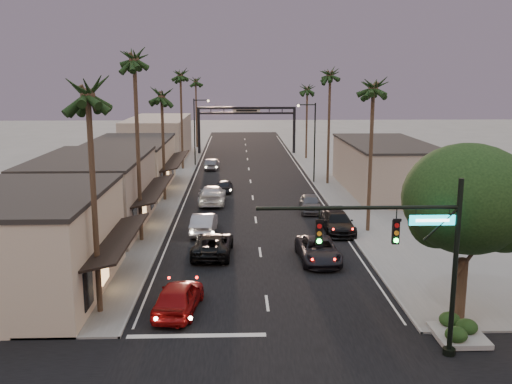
{
  "coord_description": "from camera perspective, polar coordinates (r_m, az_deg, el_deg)",
  "views": [
    {
      "loc": [
        -1.57,
        -18.58,
        11.88
      ],
      "look_at": [
        0.01,
        27.55,
        2.5
      ],
      "focal_mm": 40.0,
      "sensor_mm": 36.0,
      "label": 1
    }
  ],
  "objects": [
    {
      "name": "road",
      "position": [
        64.69,
        -0.53,
        0.91
      ],
      "size": [
        14.0,
        120.0,
        0.02
      ],
      "primitive_type": "cube",
      "color": "black",
      "rests_on": "ground"
    },
    {
      "name": "corner_tree",
      "position": [
        28.88,
        20.58,
        -1.05
      ],
      "size": [
        6.2,
        6.2,
        8.8
      ],
      "color": "#38281C",
      "rests_on": "ground"
    },
    {
      "name": "streetlight_left",
      "position": [
        77.04,
        -5.97,
        6.55
      ],
      "size": [
        2.13,
        0.3,
        9.0
      ],
      "color": "black",
      "rests_on": "ground"
    },
    {
      "name": "palm_rc",
      "position": [
        83.21,
        5.15,
        10.47
      ],
      "size": [
        3.2,
        3.2,
        12.2
      ],
      "color": "#38281C",
      "rests_on": "ground"
    },
    {
      "name": "palm_far",
      "position": [
        96.81,
        -6.06,
        11.17
      ],
      "size": [
        3.2,
        3.2,
        13.2
      ],
      "color": "#38281C",
      "rests_on": "ground"
    },
    {
      "name": "oncoming_silver",
      "position": [
        44.05,
        -5.22,
        -3.14
      ],
      "size": [
        1.97,
        4.92,
        1.59
      ],
      "primitive_type": "imported",
      "rotation": [
        0.0,
        0.0,
        3.08
      ],
      "color": "#99989D",
      "rests_on": "ground"
    },
    {
      "name": "palm_lb",
      "position": [
        41.21,
        -12.11,
        13.33
      ],
      "size": [
        3.2,
        3.2,
        15.2
      ],
      "color": "#38281C",
      "rests_on": "ground"
    },
    {
      "name": "oncoming_grey_far",
      "position": [
        74.16,
        -4.44,
        2.78
      ],
      "size": [
        1.84,
        4.31,
        1.38
      ],
      "primitive_type": "imported",
      "rotation": [
        0.0,
        0.0,
        3.05
      ],
      "color": "#444448",
      "rests_on": "ground"
    },
    {
      "name": "oncoming_red",
      "position": [
        29.85,
        -7.76,
        -10.34
      ],
      "size": [
        2.57,
        5.12,
        1.67
      ],
      "primitive_type": "imported",
      "rotation": [
        0.0,
        0.0,
        3.02
      ],
      "color": "maroon",
      "rests_on": "ground"
    },
    {
      "name": "traffic_signal",
      "position": [
        24.67,
        15.29,
        -4.93
      ],
      "size": [
        8.51,
        0.22,
        7.8
      ],
      "color": "black",
      "rests_on": "ground"
    },
    {
      "name": "oncoming_dgrey",
      "position": [
        59.55,
        -3.16,
        0.61
      ],
      "size": [
        1.74,
        3.97,
        1.33
      ],
      "primitive_type": "imported",
      "rotation": [
        0.0,
        0.0,
        3.1
      ],
      "color": "black",
      "rests_on": "ground"
    },
    {
      "name": "palm_ld",
      "position": [
        73.91,
        -7.57,
        11.81
      ],
      "size": [
        3.2,
        3.2,
        14.2
      ],
      "color": "#38281C",
      "rests_on": "ground"
    },
    {
      "name": "palm_lc",
      "position": [
        55.05,
        -9.43,
        9.87
      ],
      "size": [
        3.2,
        3.2,
        12.2
      ],
      "color": "#38281C",
      "rests_on": "ground"
    },
    {
      "name": "storefront_mid",
      "position": [
        46.92,
        -16.02,
        -0.19
      ],
      "size": [
        8.0,
        14.0,
        5.5
      ],
      "primitive_type": "cube",
      "color": "gray",
      "rests_on": "ground"
    },
    {
      "name": "sidewalk_left",
      "position": [
        72.0,
        -8.26,
        1.92
      ],
      "size": [
        5.0,
        92.0,
        0.12
      ],
      "primitive_type": "cube",
      "color": "slate",
      "rests_on": "ground"
    },
    {
      "name": "curbside_black",
      "position": [
        44.62,
        8.15,
        -3.03
      ],
      "size": [
        2.33,
        5.44,
        1.56
      ],
      "primitive_type": "imported",
      "rotation": [
        0.0,
        0.0,
        0.03
      ],
      "color": "black",
      "rests_on": "ground"
    },
    {
      "name": "sidewalk_right",
      "position": [
        72.41,
        6.87,
        2.01
      ],
      "size": [
        5.0,
        92.0,
        0.12
      ],
      "primitive_type": "cube",
      "color": "slate",
      "rests_on": "ground"
    },
    {
      "name": "palm_la",
      "position": [
        28.46,
        -16.53,
        10.14
      ],
      "size": [
        3.2,
        3.2,
        13.2
      ],
      "color": "#38281C",
      "rests_on": "ground"
    },
    {
      "name": "oncoming_white",
      "position": [
        54.15,
        -4.4,
        -0.27
      ],
      "size": [
        2.53,
        6.06,
        1.75
      ],
      "primitive_type": "imported",
      "rotation": [
        0.0,
        0.0,
        3.13
      ],
      "color": "#B0B0B0",
      "rests_on": "ground"
    },
    {
      "name": "storefront_near",
      "position": [
        33.9,
        -21.67,
        -4.97
      ],
      "size": [
        8.0,
        12.0,
        5.5
      ],
      "primitive_type": "cube",
      "color": "#C2AD94",
      "rests_on": "ground"
    },
    {
      "name": "oncoming_pickup",
      "position": [
        38.72,
        -4.34,
        -5.23
      ],
      "size": [
        2.85,
        5.62,
        1.52
      ],
      "primitive_type": "imported",
      "rotation": [
        0.0,
        0.0,
        3.08
      ],
      "color": "black",
      "rests_on": "ground"
    },
    {
      "name": "curbside_grey",
      "position": [
        51.03,
        5.45,
        -1.14
      ],
      "size": [
        2.07,
        4.64,
        1.55
      ],
      "primitive_type": "imported",
      "rotation": [
        0.0,
        0.0,
        -0.05
      ],
      "color": "#4F5054",
      "rests_on": "ground"
    },
    {
      "name": "palm_ra",
      "position": [
        43.78,
        11.68,
        10.68
      ],
      "size": [
        3.2,
        3.2,
        13.2
      ],
      "color": "#38281C",
      "rests_on": "ground"
    },
    {
      "name": "building_right",
      "position": [
        61.33,
        12.79,
        2.4
      ],
      "size": [
        8.0,
        18.0,
        5.0
      ],
      "primitive_type": "cube",
      "color": "gray",
      "rests_on": "ground"
    },
    {
      "name": "streetlight_right",
      "position": [
        64.47,
        5.65,
        5.6
      ],
      "size": [
        2.13,
        0.3,
        9.0
      ],
      "color": "black",
      "rests_on": "ground"
    },
    {
      "name": "arch",
      "position": [
        88.82,
        -0.95,
        7.39
      ],
      "size": [
        15.2,
        0.4,
        7.27
      ],
      "color": "black",
      "rests_on": "ground"
    },
    {
      "name": "storefront_far",
      "position": [
        62.36,
        -12.51,
        2.56
      ],
      "size": [
        8.0,
        16.0,
        5.0
      ],
      "primitive_type": "cube",
      "color": "#C2AD94",
      "rests_on": "ground"
    },
    {
      "name": "palm_rb",
      "position": [
        63.4,
        7.43,
        11.88
      ],
      "size": [
        3.2,
        3.2,
        14.2
      ],
      "color": "#38281C",
      "rests_on": "ground"
    },
    {
      "name": "curbside_near",
      "position": [
        37.61,
        6.25,
        -5.79
      ],
      "size": [
        2.69,
        5.52,
        1.51
      ],
      "primitive_type": "imported",
      "rotation": [
        0.0,
        0.0,
        0.03
      ],
      "color": "black",
      "rests_on": "ground"
    },
    {
      "name": "planter",
      "position": [
        28.71,
        19.56,
        -13.66
      ],
      "size": [
        2.2,
        2.6,
        0.24
      ],
      "primitive_type": "cube",
      "color": "gray",
      "rests_on": "ground"
    },
    {
      "name": "ground",
      "position": [
        59.79,
        -0.41,
        0.03
      ],
      "size": [
        200.0,
        200.0,
        0.0
      ],
      "primitive_type": "plane",
      "color": "slate",
      "rests_on": "ground"
    },
    {
      "name": "storefront_dist",
      "position": [
        84.82,
        -9.73,
        5.31
      ],
      "size": [
        8.0,
        20.0,
        6.0
      ],
      "primitive_type": "cube",
      "color": "gray",
      "rests_on": "ground"
    }
  ]
}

